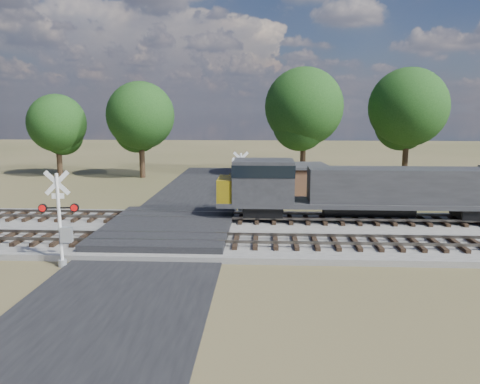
{
  "coord_description": "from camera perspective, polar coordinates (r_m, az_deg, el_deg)",
  "views": [
    {
      "loc": [
        5.37,
        -24.84,
        7.0
      ],
      "look_at": [
        4.0,
        2.0,
        2.2
      ],
      "focal_mm": 35.0,
      "sensor_mm": 36.0,
      "label": 1
    }
  ],
  "objects": [
    {
      "name": "crossing_signal_near",
      "position": [
        22.23,
        -20.87,
        -4.04
      ],
      "size": [
        1.76,
        0.4,
        4.37
      ],
      "rotation": [
        0.0,
        0.0,
        0.11
      ],
      "color": "silver",
      "rests_on": "ground"
    },
    {
      "name": "road",
      "position": [
        26.36,
        -8.98,
        -5.31
      ],
      "size": [
        7.0,
        60.0,
        0.08
      ],
      "primitive_type": "cube",
      "color": "black",
      "rests_on": "ground"
    },
    {
      "name": "crossing_panel",
      "position": [
        26.76,
        -8.77,
        -4.46
      ],
      "size": [
        7.0,
        9.0,
        0.62
      ],
      "primitive_type": "cube",
      "color": "#262628",
      "rests_on": "ground"
    },
    {
      "name": "ballast_bed",
      "position": [
        26.66,
        12.88,
        -5.02
      ],
      "size": [
        140.0,
        10.0,
        0.3
      ],
      "primitive_type": "cube",
      "color": "gray",
      "rests_on": "ground"
    },
    {
      "name": "treeline",
      "position": [
        46.74,
        8.31,
        9.37
      ],
      "size": [
        83.35,
        10.5,
        11.05
      ],
      "color": "black",
      "rests_on": "ground"
    },
    {
      "name": "equipment_shed",
      "position": [
        36.43,
        7.39,
        1.21
      ],
      "size": [
        4.47,
        4.47,
        2.77
      ],
      "rotation": [
        0.0,
        0.0,
        0.11
      ],
      "color": "#4F3522",
      "rests_on": "ground"
    },
    {
      "name": "crossing_signal_far",
      "position": [
        31.69,
        -0.05,
        0.57
      ],
      "size": [
        1.68,
        0.41,
        4.18
      ],
      "rotation": [
        0.0,
        0.0,
        3.3
      ],
      "color": "silver",
      "rests_on": "ground"
    },
    {
      "name": "track_far",
      "position": [
        28.7,
        -1.65,
        -3.14
      ],
      "size": [
        140.0,
        2.6,
        0.33
      ],
      "color": "black",
      "rests_on": "ballast_bed"
    },
    {
      "name": "track_near",
      "position": [
        23.88,
        -2.6,
        -5.89
      ],
      "size": [
        140.0,
        2.6,
        0.33
      ],
      "color": "black",
      "rests_on": "ballast_bed"
    },
    {
      "name": "ground",
      "position": [
        26.37,
        -8.97,
        -5.4
      ],
      "size": [
        160.0,
        160.0,
        0.0
      ],
      "primitive_type": "plane",
      "color": "#464726",
      "rests_on": "ground"
    }
  ]
}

